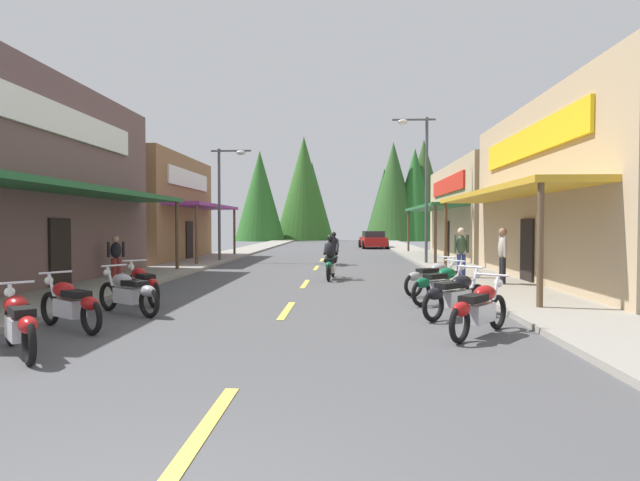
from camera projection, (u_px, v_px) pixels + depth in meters
name	position (u px, v px, depth m)	size (l,w,h in m)	color
ground	(320.00, 264.00, 25.76)	(9.38, 75.85, 0.10)	#4C4C4F
sidewalk_left	(201.00, 262.00, 26.05)	(2.43, 75.85, 0.12)	gray
sidewalk_right	(440.00, 263.00, 25.46)	(2.43, 75.85, 0.12)	gray
centerline_dashes	(322.00, 260.00, 28.50)	(0.16, 49.41, 0.01)	#E0C64C
storefront_left_far	(113.00, 209.00, 28.14)	(10.19, 9.44, 5.55)	olive
storefront_right_far	(511.00, 211.00, 29.70)	(9.03, 12.39, 5.32)	tan
streetlamp_left	(225.00, 188.00, 26.29)	(2.02, 0.30, 5.73)	#474C51
streetlamp_right	(421.00, 171.00, 24.55)	(2.02, 0.30, 6.95)	#474C51
motorcycle_parked_right_0	(479.00, 308.00, 8.92)	(1.41, 1.74, 1.04)	black
motorcycle_parked_right_1	(455.00, 294.00, 10.72)	(1.63, 1.54, 1.04)	black
motorcycle_parked_right_2	(441.00, 284.00, 12.63)	(1.67, 1.49, 1.04)	black
motorcycle_parked_right_3	(433.00, 277.00, 14.13)	(1.79, 1.34, 1.04)	black
motorcycle_parked_left_0	(19.00, 322.00, 7.62)	(1.50, 1.66, 1.04)	black
motorcycle_parked_left_1	(70.00, 303.00, 9.45)	(1.82, 1.30, 1.04)	black
motorcycle_parked_left_2	(129.00, 292.00, 11.11)	(1.83, 1.27, 1.04)	black
motorcycle_parked_left_3	(142.00, 284.00, 12.59)	(1.48, 1.68, 1.04)	black
rider_cruising_lead	(331.00, 261.00, 18.22)	(0.60, 2.14, 1.57)	black
rider_cruising_trailing	(334.00, 251.00, 24.83)	(0.61, 2.14, 1.57)	black
pedestrian_by_shop	(503.00, 253.00, 15.77)	(0.26, 0.57, 1.82)	black
pedestrian_browsing	(116.00, 255.00, 17.74)	(0.49, 0.42, 1.53)	maroon
pedestrian_waiting	(461.00, 250.00, 17.73)	(0.55, 0.36, 1.81)	#333F8C
parked_car_curbside	(373.00, 240.00, 42.43)	(2.30, 4.41, 1.40)	#B21919
treeline_backdrop	(356.00, 193.00, 63.90)	(25.95, 11.61, 13.02)	#296123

